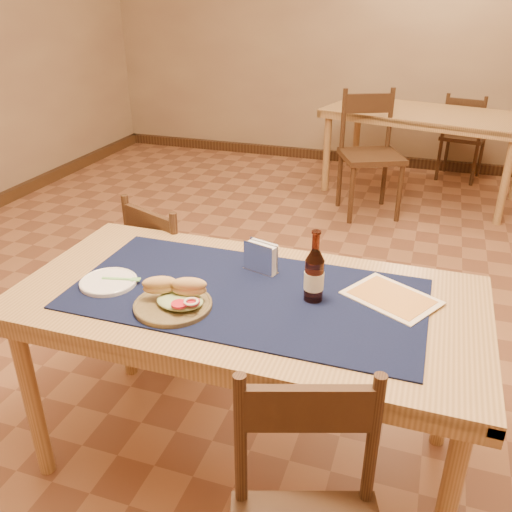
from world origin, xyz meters
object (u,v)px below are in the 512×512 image
(back_table, at_px, (426,121))
(chair_main_far, at_px, (177,274))
(main_table, at_px, (247,315))
(sandwich_plate, at_px, (175,300))
(napkin_holder, at_px, (261,258))
(beer_bottle, at_px, (314,275))

(back_table, relative_size, chair_main_far, 2.18)
(main_table, bearing_deg, sandwich_plate, -140.19)
(back_table, distance_m, sandwich_plate, 3.63)
(main_table, relative_size, napkin_holder, 11.48)
(back_table, relative_size, beer_bottle, 7.38)
(napkin_holder, bearing_deg, main_table, -88.59)
(chair_main_far, bearing_deg, back_table, 70.38)
(main_table, relative_size, back_table, 0.87)
(main_table, distance_m, napkin_holder, 0.22)
(main_table, distance_m, sandwich_plate, 0.27)
(main_table, bearing_deg, chair_main_far, 134.54)
(beer_bottle, bearing_deg, sandwich_plate, -155.34)
(sandwich_plate, bearing_deg, back_table, 79.98)
(sandwich_plate, relative_size, napkin_holder, 1.85)
(back_table, xyz_separation_m, sandwich_plate, (-0.63, -3.57, 0.11))
(chair_main_far, relative_size, sandwich_plate, 3.27)
(sandwich_plate, distance_m, beer_bottle, 0.46)
(beer_bottle, height_order, napkin_holder, beer_bottle)
(chair_main_far, bearing_deg, main_table, -45.46)
(main_table, relative_size, beer_bottle, 6.42)
(main_table, xyz_separation_m, back_table, (0.44, 3.41, 0.00))
(back_table, bearing_deg, sandwich_plate, -100.02)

